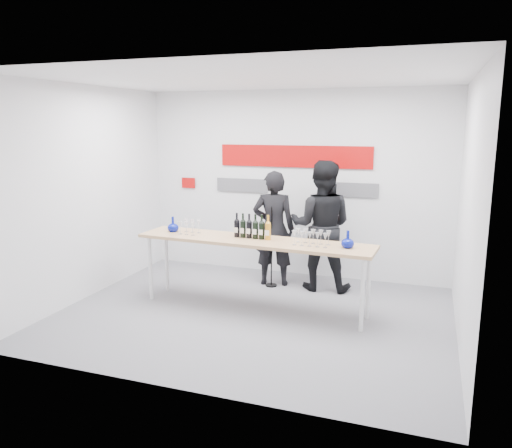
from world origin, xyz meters
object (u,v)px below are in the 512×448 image
presenter_left (274,228)px  presenter_right (321,226)px  mic_stand (271,257)px  tasting_table (254,245)px

presenter_left → presenter_right: (0.73, 0.04, 0.08)m
presenter_right → mic_stand: 0.90m
tasting_table → mic_stand: bearing=96.6°
presenter_left → presenter_right: 0.74m
presenter_right → mic_stand: size_ratio=1.27×
tasting_table → mic_stand: (-0.06, 0.99, -0.42)m
tasting_table → presenter_left: presenter_left is taller
presenter_left → presenter_right: size_ratio=0.91×
presenter_left → presenter_right: presenter_right is taller
presenter_left → tasting_table: bearing=81.7°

